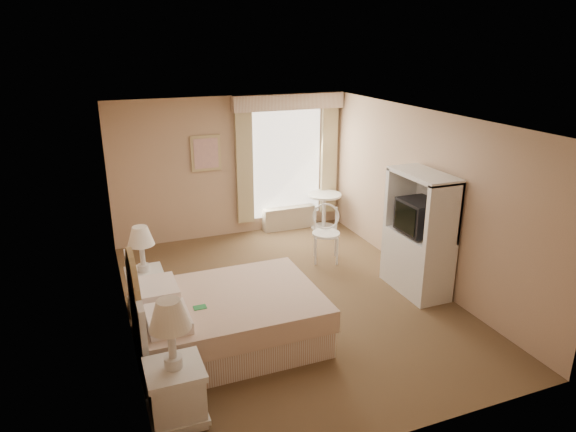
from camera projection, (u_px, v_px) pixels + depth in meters
name	position (u px, v px, depth m)	size (l,w,h in m)	color
room	(288.00, 214.00, 6.68)	(4.21, 5.51, 2.51)	brown
window	(288.00, 159.00, 9.35)	(2.05, 0.22, 2.51)	white
framed_art	(206.00, 153.00, 8.81)	(0.52, 0.04, 0.62)	tan
bed	(221.00, 318.00, 5.97)	(2.10, 1.61, 1.43)	tan
nightstand_near	(175.00, 379.00, 4.69)	(0.52, 0.52, 1.26)	white
nightstand_far	(145.00, 279.00, 6.72)	(0.48, 0.48, 1.15)	white
round_table	(324.00, 205.00, 9.64)	(0.64, 0.64, 0.67)	silver
cafe_chair	(326.00, 228.00, 8.24)	(0.58, 0.58, 0.92)	silver
armoire	(418.00, 243.00, 7.16)	(0.52, 1.04, 1.73)	white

